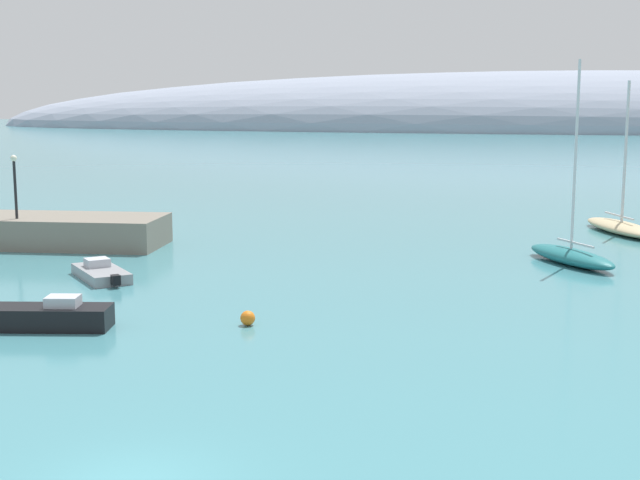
% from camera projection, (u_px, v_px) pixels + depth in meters
% --- Properties ---
extents(distant_ridge, '(337.68, 68.04, 31.30)m').
position_uv_depth(distant_ridge, '(572.00, 130.00, 237.45)').
color(distant_ridge, '#8E99AD').
rests_on(distant_ridge, ground).
extents(sailboat_sand_mid_mooring, '(5.24, 8.52, 9.66)m').
position_uv_depth(sailboat_sand_mid_mooring, '(621.00, 226.00, 56.68)').
color(sailboat_sand_mid_mooring, '#C6B284').
rests_on(sailboat_sand_mid_mooring, water).
extents(sailboat_teal_outer_mooring, '(5.23, 6.60, 10.53)m').
position_uv_depth(sailboat_teal_outer_mooring, '(571.00, 254.00, 46.14)').
color(sailboat_teal_outer_mooring, '#1E6B70').
rests_on(sailboat_teal_outer_mooring, water).
extents(motorboat_black_alongside_breakwater, '(5.55, 2.54, 1.26)m').
position_uv_depth(motorboat_black_alongside_breakwater, '(44.00, 316.00, 33.31)').
color(motorboat_black_alongside_breakwater, black).
rests_on(motorboat_black_alongside_breakwater, water).
extents(motorboat_grey_outer, '(4.18, 4.31, 0.91)m').
position_uv_depth(motorboat_grey_outer, '(101.00, 273.00, 42.45)').
color(motorboat_grey_outer, gray).
rests_on(motorboat_grey_outer, water).
extents(mooring_buoy_orange, '(0.57, 0.57, 0.57)m').
position_uv_depth(mooring_buoy_orange, '(248.00, 318.00, 33.80)').
color(mooring_buoy_orange, orange).
rests_on(mooring_buoy_orange, water).
extents(harbor_lamp_post, '(0.36, 0.36, 3.64)m').
position_uv_depth(harbor_lamp_post, '(15.00, 179.00, 50.29)').
color(harbor_lamp_post, black).
rests_on(harbor_lamp_post, breakwater_rocks).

